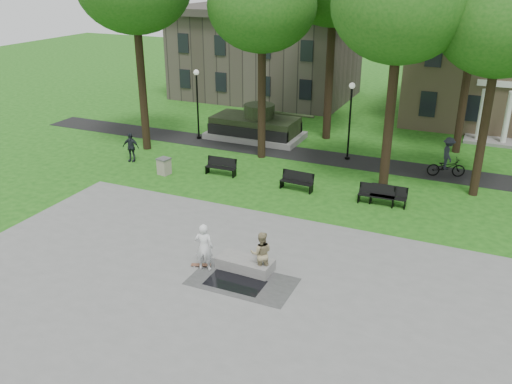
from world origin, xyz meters
TOP-DOWN VIEW (x-y plane):
  - ground at (0.00, 0.00)m, footprint 120.00×120.00m
  - plaza at (0.00, -5.00)m, footprint 22.00×16.00m
  - footpath at (0.00, 12.00)m, footprint 44.00×2.60m
  - building_left at (-11.00, 26.50)m, footprint 15.00×10.00m
  - tree_1 at (-4.50, 10.50)m, footprint 6.20×6.20m
  - tree_2 at (3.50, 8.50)m, footprint 6.60×6.60m
  - tree_3 at (8.00, 9.50)m, footprint 6.00×6.00m
  - lamp_left at (-10.00, 12.30)m, footprint 0.36×0.36m
  - lamp_mid at (0.50, 12.30)m, footprint 0.36×0.36m
  - tank_monument at (-6.46, 14.00)m, footprint 7.45×3.40m
  - puddle at (0.42, -3.27)m, footprint 2.20×1.20m
  - concrete_block at (0.33, -2.18)m, footprint 2.24×1.09m
  - skateboard at (-1.36, -2.72)m, footprint 0.80×0.47m
  - skateboarder at (-1.11, -2.85)m, footprint 0.80×0.62m
  - friend_watching at (1.04, -2.24)m, footprint 1.06×0.97m
  - pedestrian_walker at (-11.42, 6.55)m, footprint 1.10×0.60m
  - cyclist at (6.36, 11.70)m, footprint 2.22×1.33m
  - park_bench_0 at (-5.36, 6.74)m, footprint 1.81×0.58m
  - park_bench_1 at (-0.64, 6.37)m, footprint 1.82×0.63m
  - park_bench_2 at (3.62, 6.27)m, footprint 1.81×0.58m
  - park_bench_3 at (4.20, 6.37)m, footprint 1.81×0.55m
  - trash_bin at (-8.37, 5.47)m, footprint 0.77×0.77m

SIDE VIEW (x-z plane):
  - ground at x=0.00m, z-range 0.00..0.00m
  - footpath at x=0.00m, z-range 0.00..0.01m
  - plaza at x=0.00m, z-range 0.00..0.02m
  - puddle at x=0.42m, z-range 0.02..0.02m
  - skateboard at x=-1.36m, z-range 0.02..0.09m
  - concrete_block at x=0.33m, z-range 0.02..0.47m
  - trash_bin at x=-8.37m, z-range 0.01..0.97m
  - park_bench_0 at x=-5.36m, z-range 0.02..1.02m
  - park_bench_1 at x=-0.64m, z-range 0.02..1.02m
  - park_bench_2 at x=3.62m, z-range 0.02..1.02m
  - park_bench_3 at x=4.20m, z-range 0.02..1.02m
  - tank_monument at x=-6.46m, z-range -0.34..2.06m
  - pedestrian_walker at x=-11.42m, z-range 0.00..1.78m
  - friend_watching at x=1.04m, z-range 0.02..1.79m
  - cyclist at x=6.36m, z-range -0.21..2.07m
  - skateboarder at x=-1.11m, z-range 0.02..1.98m
  - lamp_left at x=-10.00m, z-range 0.43..5.16m
  - lamp_mid at x=0.50m, z-range 0.43..5.16m
  - building_left at x=-11.00m, z-range 0.00..7.20m
  - tree_3 at x=8.00m, z-range 3.00..14.19m
  - tree_1 at x=-4.50m, z-range 3.14..14.77m
  - tree_2 at x=3.50m, z-range 3.23..15.40m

